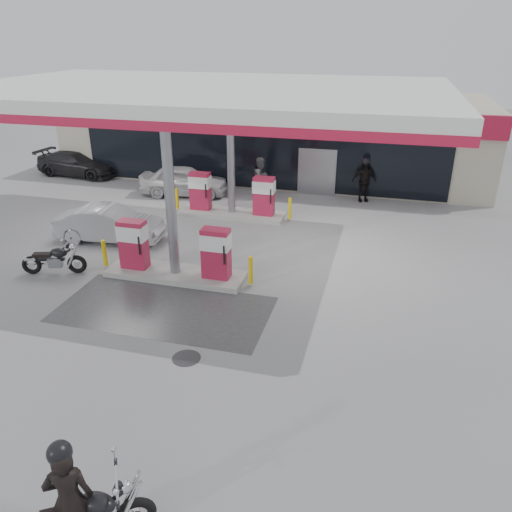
% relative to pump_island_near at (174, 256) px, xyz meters
% --- Properties ---
extents(ground, '(90.00, 90.00, 0.00)m').
position_rel_pump_island_near_xyz_m(ground, '(0.00, -2.00, -0.71)').
color(ground, gray).
rests_on(ground, ground).
extents(wet_patch, '(6.00, 3.00, 0.00)m').
position_rel_pump_island_near_xyz_m(wet_patch, '(0.50, -2.00, -0.71)').
color(wet_patch, '#4C4C4F').
rests_on(wet_patch, ground).
extents(drain_cover, '(0.70, 0.70, 0.01)m').
position_rel_pump_island_near_xyz_m(drain_cover, '(2.00, -4.00, -0.71)').
color(drain_cover, '#38383A').
rests_on(drain_cover, ground).
extents(store_building, '(22.00, 8.22, 4.00)m').
position_rel_pump_island_near_xyz_m(store_building, '(0.01, 13.94, 1.30)').
color(store_building, '#B5AE97').
rests_on(store_building, ground).
extents(canopy, '(16.00, 10.02, 5.51)m').
position_rel_pump_island_near_xyz_m(canopy, '(0.00, 3.00, 4.56)').
color(canopy, silver).
rests_on(canopy, ground).
extents(pump_island_near, '(5.14, 1.30, 1.78)m').
position_rel_pump_island_near_xyz_m(pump_island_near, '(0.00, 0.00, 0.00)').
color(pump_island_near, '#9E9E99').
rests_on(pump_island_near, ground).
extents(pump_island_far, '(5.14, 1.30, 1.78)m').
position_rel_pump_island_near_xyz_m(pump_island_far, '(0.00, 6.00, 0.00)').
color(pump_island_far, '#9E9E99').
rests_on(pump_island_far, ground).
extents(biker_main, '(0.83, 0.72, 1.92)m').
position_rel_pump_island_near_xyz_m(biker_main, '(2.22, -8.88, 0.25)').
color(biker_main, black).
rests_on(biker_main, ground).
extents(parked_motorcycle, '(2.02, 0.93, 1.07)m').
position_rel_pump_island_near_xyz_m(parked_motorcycle, '(-3.84, -0.78, -0.24)').
color(parked_motorcycle, black).
rests_on(parked_motorcycle, ground).
extents(sedan_white, '(4.36, 2.31, 1.41)m').
position_rel_pump_island_near_xyz_m(sedan_white, '(-3.08, 8.20, -0.00)').
color(sedan_white, '#BBBBBD').
rests_on(sedan_white, ground).
extents(attendant, '(1.00, 1.12, 1.90)m').
position_rel_pump_island_near_xyz_m(attendant, '(0.55, 8.80, 0.24)').
color(attendant, '#4C4C51').
rests_on(attendant, ground).
extents(hatchback_silver, '(4.08, 1.80, 1.30)m').
position_rel_pump_island_near_xyz_m(hatchback_silver, '(-3.56, 2.20, -0.06)').
color(hatchback_silver, '#999BA1').
rests_on(hatchback_silver, ground).
extents(parked_car_left, '(4.69, 2.22, 1.32)m').
position_rel_pump_island_near_xyz_m(parked_car_left, '(-10.00, 10.00, -0.05)').
color(parked_car_left, black).
rests_on(parked_car_left, ground).
extents(biker_walking, '(1.21, 0.83, 1.91)m').
position_rel_pump_island_near_xyz_m(biker_walking, '(5.23, 9.46, 0.24)').
color(biker_walking, black).
rests_on(biker_walking, ground).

